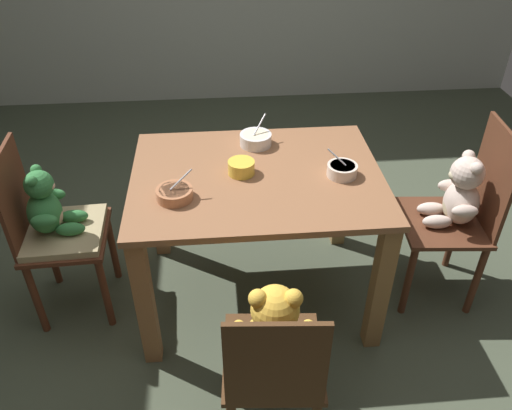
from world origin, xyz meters
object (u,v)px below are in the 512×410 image
at_px(teddy_chair_near_left, 52,221).
at_px(porridge_bowl_yellow_center, 241,167).
at_px(teddy_chair_near_front, 274,346).
at_px(porridge_bowl_white_far_center, 256,139).
at_px(porridge_bowl_cream_near_right, 342,170).
at_px(dining_table, 257,200).
at_px(teddy_chair_near_right, 459,203).
at_px(porridge_bowl_terracotta_near_left, 175,194).

distance_m(teddy_chair_near_left, porridge_bowl_yellow_center, 0.92).
height_order(teddy_chair_near_front, porridge_bowl_white_far_center, porridge_bowl_white_far_center).
bearing_deg(teddy_chair_near_left, porridge_bowl_cream_near_right, -4.09).
height_order(dining_table, porridge_bowl_yellow_center, porridge_bowl_yellow_center).
bearing_deg(dining_table, porridge_bowl_cream_near_right, -6.05).
relative_size(teddy_chair_near_right, porridge_bowl_white_far_center, 6.06).
xyz_separation_m(teddy_chair_near_left, teddy_chair_near_right, (1.93, -0.05, 0.02)).
height_order(porridge_bowl_yellow_center, porridge_bowl_terracotta_near_left, porridge_bowl_terracotta_near_left).
distance_m(teddy_chair_near_right, porridge_bowl_white_far_center, 1.03).
xyz_separation_m(teddy_chair_near_left, porridge_bowl_cream_near_right, (1.34, -0.04, 0.23)).
xyz_separation_m(porridge_bowl_yellow_center, porridge_bowl_white_far_center, (0.09, 0.26, -0.00)).
xyz_separation_m(teddy_chair_near_right, porridge_bowl_yellow_center, (-1.04, 0.07, 0.22)).
bearing_deg(teddy_chair_near_right, porridge_bowl_white_far_center, -14.38).
bearing_deg(porridge_bowl_cream_near_right, porridge_bowl_yellow_center, 172.98).
height_order(dining_table, porridge_bowl_white_far_center, porridge_bowl_white_far_center).
bearing_deg(porridge_bowl_cream_near_right, porridge_bowl_terracotta_near_left, -170.95).
height_order(dining_table, porridge_bowl_terracotta_near_left, porridge_bowl_terracotta_near_left).
relative_size(porridge_bowl_yellow_center, porridge_bowl_white_far_center, 0.78).
relative_size(dining_table, porridge_bowl_white_far_center, 7.28).
xyz_separation_m(teddy_chair_near_front, porridge_bowl_yellow_center, (-0.06, 0.84, 0.21)).
relative_size(teddy_chair_near_right, teddy_chair_near_front, 1.12).
bearing_deg(dining_table, teddy_chair_near_left, 179.95).
bearing_deg(teddy_chair_near_right, porridge_bowl_cream_near_right, 3.44).
relative_size(dining_table, teddy_chair_near_front, 1.34).
relative_size(dining_table, teddy_chair_near_right, 1.20).
bearing_deg(teddy_chair_near_left, teddy_chair_near_front, -43.61).
xyz_separation_m(teddy_chair_near_right, porridge_bowl_cream_near_right, (-0.59, 0.01, 0.21)).
distance_m(dining_table, porridge_bowl_yellow_center, 0.19).
bearing_deg(teddy_chair_near_front, dining_table, 3.50).
height_order(dining_table, teddy_chair_near_right, teddy_chair_near_right).
relative_size(teddy_chair_near_front, porridge_bowl_terracotta_near_left, 5.33).
xyz_separation_m(teddy_chair_near_right, porridge_bowl_terracotta_near_left, (-1.33, -0.11, 0.21)).
height_order(teddy_chair_near_right, teddy_chair_near_front, teddy_chair_near_right).
xyz_separation_m(porridge_bowl_yellow_center, porridge_bowl_terracotta_near_left, (-0.29, -0.17, -0.01)).
xyz_separation_m(teddy_chair_near_left, porridge_bowl_yellow_center, (0.89, 0.01, 0.24)).
bearing_deg(teddy_chair_near_left, porridge_bowl_yellow_center, -1.40).
bearing_deg(porridge_bowl_cream_near_right, teddy_chair_near_left, 178.23).
xyz_separation_m(teddy_chair_near_right, porridge_bowl_white_far_center, (-0.95, 0.33, 0.21)).
relative_size(dining_table, teddy_chair_near_left, 1.25).
bearing_deg(teddy_chair_near_front, teddy_chair_near_right, -47.31).
distance_m(dining_table, porridge_bowl_white_far_center, 0.33).
height_order(porridge_bowl_cream_near_right, porridge_bowl_white_far_center, porridge_bowl_white_far_center).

